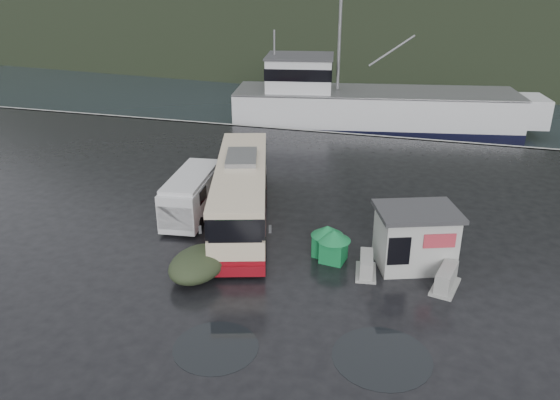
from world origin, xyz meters
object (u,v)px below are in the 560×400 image
(waste_bin_left, at_px, (333,261))
(waste_bin_right, at_px, (327,256))
(jersey_barrier_b, at_px, (445,288))
(dome_tent, at_px, (199,276))
(white_van, at_px, (194,215))
(ticket_kiosk, at_px, (412,265))
(fishing_trawler, at_px, (374,115))
(jersey_barrier_a, at_px, (366,273))
(coach_bus, at_px, (242,221))

(waste_bin_left, bearing_deg, waste_bin_right, 133.85)
(jersey_barrier_b, bearing_deg, dome_tent, -169.36)
(white_van, relative_size, ticket_kiosk, 1.64)
(white_van, distance_m, fishing_trawler, 24.28)
(dome_tent, bearing_deg, waste_bin_right, 33.84)
(waste_bin_left, relative_size, jersey_barrier_a, 0.88)
(coach_bus, distance_m, white_van, 2.63)
(dome_tent, height_order, ticket_kiosk, ticket_kiosk)
(waste_bin_right, relative_size, ticket_kiosk, 0.44)
(jersey_barrier_b, bearing_deg, fishing_trawler, 102.52)
(coach_bus, distance_m, waste_bin_left, 5.77)
(coach_bus, relative_size, dome_tent, 3.83)
(coach_bus, distance_m, jersey_barrier_a, 7.42)
(white_van, relative_size, waste_bin_left, 3.76)
(jersey_barrier_b, distance_m, fishing_trawler, 27.74)
(ticket_kiosk, distance_m, fishing_trawler, 25.97)
(jersey_barrier_a, bearing_deg, waste_bin_right, 150.16)
(coach_bus, distance_m, ticket_kiosk, 8.67)
(coach_bus, relative_size, waste_bin_right, 7.80)
(waste_bin_left, height_order, jersey_barrier_b, waste_bin_left)
(waste_bin_right, bearing_deg, jersey_barrier_a, -29.84)
(dome_tent, height_order, jersey_barrier_a, dome_tent)
(dome_tent, relative_size, jersey_barrier_b, 1.67)
(waste_bin_left, xyz_separation_m, jersey_barrier_b, (4.65, -0.96, 0.00))
(waste_bin_right, bearing_deg, jersey_barrier_b, -14.84)
(waste_bin_right, bearing_deg, waste_bin_left, -46.15)
(waste_bin_left, bearing_deg, jersey_barrier_a, -24.84)
(waste_bin_right, relative_size, jersey_barrier_b, 0.82)
(waste_bin_right, bearing_deg, ticket_kiosk, 3.11)
(waste_bin_left, xyz_separation_m, ticket_kiosk, (3.31, 0.57, 0.00))
(ticket_kiosk, bearing_deg, jersey_barrier_a, -165.20)
(jersey_barrier_b, bearing_deg, jersey_barrier_a, 175.24)
(coach_bus, height_order, jersey_barrier_a, coach_bus)
(waste_bin_right, distance_m, ticket_kiosk, 3.67)
(white_van, bearing_deg, jersey_barrier_a, -27.01)
(dome_tent, bearing_deg, fishing_trawler, 82.73)
(ticket_kiosk, distance_m, jersey_barrier_b, 2.03)
(dome_tent, relative_size, jersey_barrier_a, 1.79)
(dome_tent, bearing_deg, ticket_kiosk, 21.83)
(waste_bin_left, bearing_deg, dome_tent, -151.19)
(waste_bin_left, height_order, fishing_trawler, fishing_trawler)
(waste_bin_left, height_order, ticket_kiosk, ticket_kiosk)
(jersey_barrier_a, bearing_deg, white_van, 159.87)
(dome_tent, bearing_deg, coach_bus, 90.50)
(white_van, bearing_deg, waste_bin_left, -26.06)
(jersey_barrier_a, relative_size, fishing_trawler, 0.06)
(dome_tent, height_order, fishing_trawler, fishing_trawler)
(white_van, relative_size, jersey_barrier_b, 3.07)
(waste_bin_right, bearing_deg, fishing_trawler, 92.24)
(coach_bus, relative_size, ticket_kiosk, 3.42)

